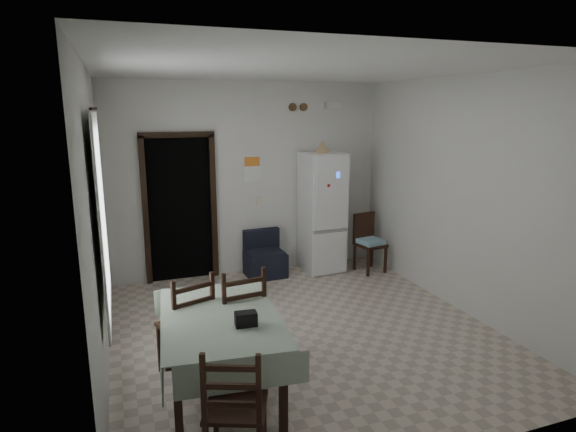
# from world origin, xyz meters

# --- Properties ---
(ground) EXTENTS (4.50, 4.50, 0.00)m
(ground) POSITION_xyz_m (0.00, 0.00, 0.00)
(ground) COLOR #B9AA97
(ground) RESTS_ON ground
(ceiling) EXTENTS (4.20, 4.50, 0.02)m
(ceiling) POSITION_xyz_m (0.00, 0.00, 2.90)
(ceiling) COLOR white
(ceiling) RESTS_ON ground
(wall_back) EXTENTS (4.20, 0.02, 2.90)m
(wall_back) POSITION_xyz_m (0.00, 2.25, 1.45)
(wall_back) COLOR silver
(wall_back) RESTS_ON ground
(wall_front) EXTENTS (4.20, 0.02, 2.90)m
(wall_front) POSITION_xyz_m (0.00, -2.25, 1.45)
(wall_front) COLOR silver
(wall_front) RESTS_ON ground
(wall_left) EXTENTS (0.02, 4.50, 2.90)m
(wall_left) POSITION_xyz_m (-2.10, 0.00, 1.45)
(wall_left) COLOR silver
(wall_left) RESTS_ON ground
(wall_right) EXTENTS (0.02, 4.50, 2.90)m
(wall_right) POSITION_xyz_m (2.10, 0.00, 1.45)
(wall_right) COLOR silver
(wall_right) RESTS_ON ground
(doorway) EXTENTS (1.06, 0.52, 2.22)m
(doorway) POSITION_xyz_m (-1.05, 2.45, 1.06)
(doorway) COLOR black
(doorway) RESTS_ON ground
(window_recess) EXTENTS (0.10, 1.20, 1.60)m
(window_recess) POSITION_xyz_m (-2.15, -0.20, 1.55)
(window_recess) COLOR silver
(window_recess) RESTS_ON ground
(curtain) EXTENTS (0.02, 1.45, 1.85)m
(curtain) POSITION_xyz_m (-2.04, -0.20, 1.55)
(curtain) COLOR white
(curtain) RESTS_ON ground
(curtain_rod) EXTENTS (0.02, 1.60, 0.02)m
(curtain_rod) POSITION_xyz_m (-2.03, -0.20, 2.50)
(curtain_rod) COLOR black
(curtain_rod) RESTS_ON ground
(calendar) EXTENTS (0.28, 0.02, 0.40)m
(calendar) POSITION_xyz_m (0.05, 2.24, 1.62)
(calendar) COLOR white
(calendar) RESTS_ON ground
(calendar_image) EXTENTS (0.24, 0.01, 0.14)m
(calendar_image) POSITION_xyz_m (0.05, 2.23, 1.72)
(calendar_image) COLOR orange
(calendar_image) RESTS_ON ground
(light_switch) EXTENTS (0.08, 0.02, 0.12)m
(light_switch) POSITION_xyz_m (0.15, 2.24, 1.10)
(light_switch) COLOR beige
(light_switch) RESTS_ON ground
(vent_left) EXTENTS (0.12, 0.03, 0.12)m
(vent_left) POSITION_xyz_m (0.70, 2.23, 2.52)
(vent_left) COLOR brown
(vent_left) RESTS_ON ground
(vent_right) EXTENTS (0.12, 0.03, 0.12)m
(vent_right) POSITION_xyz_m (0.88, 2.23, 2.52)
(vent_right) COLOR brown
(vent_right) RESTS_ON ground
(emergency_light) EXTENTS (0.25, 0.07, 0.09)m
(emergency_light) POSITION_xyz_m (1.35, 2.21, 2.55)
(emergency_light) COLOR white
(emergency_light) RESTS_ON ground
(fridge) EXTENTS (0.62, 0.62, 1.84)m
(fridge) POSITION_xyz_m (1.08, 1.93, 0.92)
(fridge) COLOR white
(fridge) RESTS_ON ground
(tan_cone) EXTENTS (0.25, 0.25, 0.19)m
(tan_cone) POSITION_xyz_m (1.06, 1.91, 1.94)
(tan_cone) COLOR tan
(tan_cone) RESTS_ON fridge
(navy_seat) EXTENTS (0.59, 0.57, 0.69)m
(navy_seat) POSITION_xyz_m (0.15, 1.93, 0.34)
(navy_seat) COLOR black
(navy_seat) RESTS_ON ground
(corner_chair) EXTENTS (0.46, 0.46, 0.91)m
(corner_chair) POSITION_xyz_m (1.75, 1.57, 0.46)
(corner_chair) COLOR black
(corner_chair) RESTS_ON ground
(dining_table) EXTENTS (1.13, 1.59, 0.78)m
(dining_table) POSITION_xyz_m (-1.14, -0.97, 0.39)
(dining_table) COLOR #9AAB92
(dining_table) RESTS_ON ground
(black_bag) EXTENTS (0.18, 0.12, 0.11)m
(black_bag) POSITION_xyz_m (-0.99, -1.24, 0.84)
(black_bag) COLOR black
(black_bag) RESTS_ON dining_table
(dining_chair_far_left) EXTENTS (0.57, 0.57, 1.04)m
(dining_chair_far_left) POSITION_xyz_m (-1.38, -0.47, 0.52)
(dining_chair_far_left) COLOR black
(dining_chair_far_left) RESTS_ON ground
(dining_chair_far_right) EXTENTS (0.51, 0.51, 1.07)m
(dining_chair_far_right) POSITION_xyz_m (-0.89, -0.52, 0.53)
(dining_chair_far_right) COLOR black
(dining_chair_far_right) RESTS_ON ground
(dining_chair_near_head) EXTENTS (0.54, 0.54, 0.98)m
(dining_chair_near_head) POSITION_xyz_m (-1.23, -1.84, 0.49)
(dining_chair_near_head) COLOR black
(dining_chair_near_head) RESTS_ON ground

